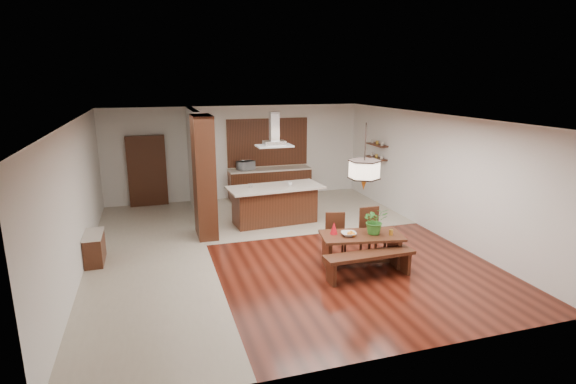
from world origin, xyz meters
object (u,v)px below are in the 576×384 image
object	(u,v)px
dining_bench	(369,266)
dining_chair_right	(373,233)
dining_chair_left	(336,236)
pendant_lantern	(365,157)
microwave	(246,165)
dining_table	(361,243)
island_cup	(290,184)
foliage_plant	(375,221)
hallway_console	(95,248)
range_hood	(274,129)
fruit_bowl	(349,234)
kitchen_island	(275,204)

from	to	relation	value
dining_bench	dining_chair_right	bearing A→B (deg)	59.21
dining_chair_left	pendant_lantern	world-z (taller)	pendant_lantern
dining_chair_right	microwave	size ratio (longest dim) A/B	2.06
dining_table	microwave	distance (m)	5.92
dining_table	dining_bench	distance (m)	0.63
dining_table	island_cup	distance (m)	3.21
dining_bench	island_cup	size ratio (longest dim) A/B	14.33
foliage_plant	island_cup	world-z (taller)	foliage_plant
hallway_console	pendant_lantern	xyz separation A→B (m)	(5.17, -1.77, 1.93)
foliage_plant	range_hood	xyz separation A→B (m)	(-1.18, 3.25, 1.52)
fruit_bowl	dining_bench	bearing A→B (deg)	-73.42
dining_chair_right	range_hood	size ratio (longest dim) A/B	1.15
range_hood	microwave	size ratio (longest dim) A/B	1.79
kitchen_island	hallway_console	bearing A→B (deg)	-165.79
dining_chair_left	microwave	size ratio (longest dim) A/B	1.89
dining_table	fruit_bowl	distance (m)	0.35
dining_table	hallway_console	bearing A→B (deg)	161.09
kitchen_island	dining_chair_right	bearing A→B (deg)	-67.94
pendant_lantern	island_cup	distance (m)	3.38
dining_chair_left	microwave	xyz separation A→B (m)	(-0.82, 5.23, 0.62)
hallway_console	dining_chair_left	distance (m)	5.01
dining_chair_left	dining_chair_right	bearing A→B (deg)	5.00
foliage_plant	kitchen_island	world-z (taller)	foliage_plant
hallway_console	range_hood	distance (m)	4.98
pendant_lantern	fruit_bowl	bearing A→B (deg)	177.84
foliage_plant	island_cup	bearing A→B (deg)	104.23
dining_chair_right	fruit_bowl	xyz separation A→B (m)	(-0.76, -0.40, 0.19)
dining_chair_left	microwave	world-z (taller)	microwave
island_cup	microwave	xyz separation A→B (m)	(-0.60, 2.67, 0.04)
dining_table	pendant_lantern	distance (m)	1.75
dining_table	range_hood	xyz separation A→B (m)	(-0.91, 3.21, 1.97)
hallway_console	dining_table	xyz separation A→B (m)	(5.17, -1.77, 0.18)
hallway_console	kitchen_island	size ratio (longest dim) A/B	0.35
kitchen_island	island_cup	xyz separation A→B (m)	(0.38, -0.09, 0.54)
dining_bench	microwave	size ratio (longest dim) A/B	3.57
range_hood	island_cup	world-z (taller)	range_hood
dining_table	foliage_plant	world-z (taller)	foliage_plant
dining_chair_left	dining_chair_right	world-z (taller)	dining_chair_right
dining_bench	fruit_bowl	world-z (taller)	fruit_bowl
foliage_plant	kitchen_island	bearing A→B (deg)	110.02
dining_bench	dining_chair_right	xyz separation A→B (m)	(0.59, 0.99, 0.26)
hallway_console	fruit_bowl	world-z (taller)	fruit_bowl
dining_bench	microwave	bearing A→B (deg)	99.16
kitchen_island	pendant_lantern	bearing A→B (deg)	-78.61
range_hood	microwave	xyz separation A→B (m)	(-0.22, 2.57, -1.38)
dining_bench	range_hood	world-z (taller)	range_hood
dining_bench	foliage_plant	world-z (taller)	foliage_plant
dining_chair_left	fruit_bowl	size ratio (longest dim) A/B	3.21
dining_chair_left	range_hood	world-z (taller)	range_hood
dining_table	microwave	world-z (taller)	microwave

